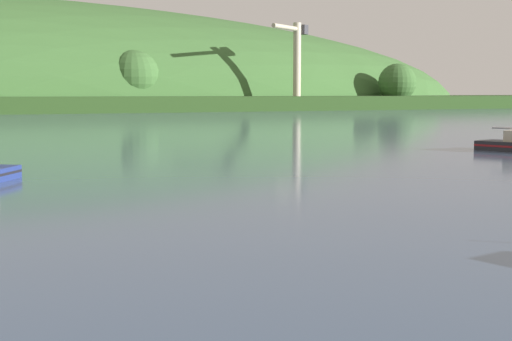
{
  "coord_description": "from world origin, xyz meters",
  "views": [
    {
      "loc": [
        -5.44,
        10.74,
        4.31
      ],
      "look_at": [
        4.69,
        37.7,
        1.26
      ],
      "focal_mm": 51.49,
      "sensor_mm": 36.0,
      "label": 1
    }
  ],
  "objects": [
    {
      "name": "dockside_crane",
      "position": [
        70.86,
        184.5,
        10.97
      ],
      "size": [
        13.57,
        11.34,
        22.15
      ],
      "rotation": [
        0.0,
        0.0,
        3.81
      ],
      "color": "#4C4C51",
      "rests_on": "ground"
    }
  ]
}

